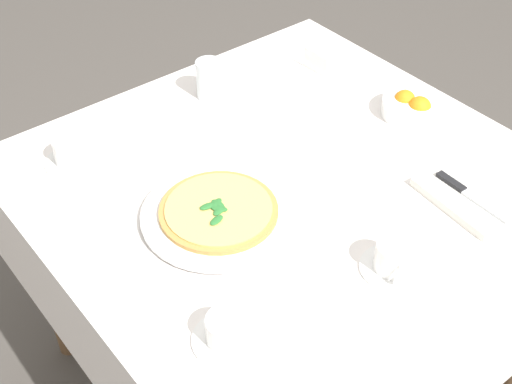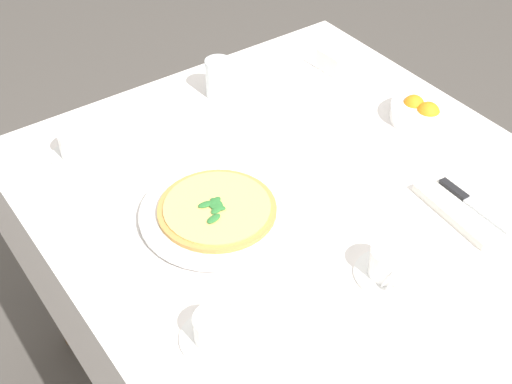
# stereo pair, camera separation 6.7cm
# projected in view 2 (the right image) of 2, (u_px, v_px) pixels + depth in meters

# --- Properties ---
(ground_plane) EXTENTS (8.00, 8.00, 0.00)m
(ground_plane) POSITION_uv_depth(u_px,v_px,m) (284.00, 369.00, 2.08)
(ground_plane) COLOR #4C4742
(dining_table) EXTENTS (1.12, 1.12, 0.74)m
(dining_table) POSITION_uv_depth(u_px,v_px,m) (291.00, 223.00, 1.68)
(dining_table) COLOR white
(dining_table) RESTS_ON ground_plane
(pizza_plate) EXTENTS (0.34, 0.34, 0.02)m
(pizza_plate) POSITION_uv_depth(u_px,v_px,m) (217.00, 213.00, 1.50)
(pizza_plate) COLOR white
(pizza_plate) RESTS_ON dining_table
(pizza) EXTENTS (0.26, 0.26, 0.02)m
(pizza) POSITION_uv_depth(u_px,v_px,m) (217.00, 209.00, 1.49)
(pizza) COLOR #C68E47
(pizza) RESTS_ON pizza_plate
(coffee_cup_center_back) EXTENTS (0.13, 0.13, 0.07)m
(coffee_cup_center_back) POSITION_uv_depth(u_px,v_px,m) (76.00, 146.00, 1.64)
(coffee_cup_center_back) COLOR white
(coffee_cup_center_back) RESTS_ON dining_table
(coffee_cup_back_corner) EXTENTS (0.13, 0.13, 0.06)m
(coffee_cup_back_corner) POSITION_uv_depth(u_px,v_px,m) (215.00, 329.00, 1.24)
(coffee_cup_back_corner) COLOR white
(coffee_cup_back_corner) RESTS_ON dining_table
(coffee_cup_near_left) EXTENTS (0.13, 0.13, 0.07)m
(coffee_cup_near_left) POSITION_uv_depth(u_px,v_px,m) (388.00, 264.00, 1.36)
(coffee_cup_near_left) COLOR white
(coffee_cup_near_left) RESTS_ON dining_table
(water_glass_near_right) EXTENTS (0.07, 0.07, 0.10)m
(water_glass_near_right) POSITION_uv_depth(u_px,v_px,m) (219.00, 80.00, 1.83)
(water_glass_near_right) COLOR white
(water_glass_near_right) RESTS_ON dining_table
(napkin_folded) EXTENTS (0.23, 0.15, 0.02)m
(napkin_folded) POSITION_uv_depth(u_px,v_px,m) (469.00, 206.00, 1.51)
(napkin_folded) COLOR white
(napkin_folded) RESTS_ON dining_table
(dinner_knife) EXTENTS (0.20, 0.03, 0.01)m
(dinner_knife) POSITION_uv_depth(u_px,v_px,m) (471.00, 202.00, 1.50)
(dinner_knife) COLOR silver
(dinner_knife) RESTS_ON napkin_folded
(citrus_bowl) EXTENTS (0.15, 0.15, 0.07)m
(citrus_bowl) POSITION_uv_depth(u_px,v_px,m) (420.00, 112.00, 1.76)
(citrus_bowl) COLOR white
(citrus_bowl) RESTS_ON dining_table
(menu_card) EXTENTS (0.09, 0.01, 0.06)m
(menu_card) POSITION_uv_depth(u_px,v_px,m) (327.00, 64.00, 1.92)
(menu_card) COLOR white
(menu_card) RESTS_ON dining_table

